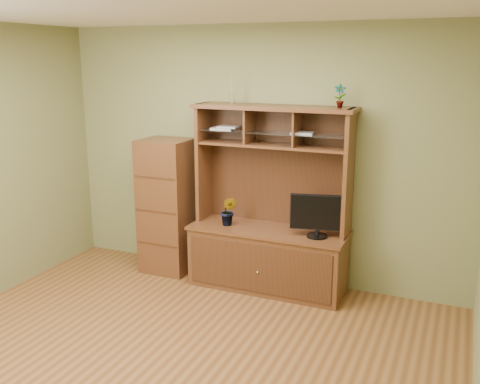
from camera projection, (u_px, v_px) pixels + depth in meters
The scene contains 8 objects.
room at pixel (158, 200), 3.90m from camera, with size 4.54×4.04×2.74m.
media_hutch at pixel (269, 240), 5.55m from camera, with size 1.66×0.61×1.90m.
monitor at pixel (318, 215), 5.19m from camera, with size 0.53×0.21×0.43m.
orchid_plant at pixel (229, 211), 5.57m from camera, with size 0.17×0.14×0.31m, color #315C1F.
top_plant at pixel (340, 96), 5.01m from camera, with size 0.12×0.08×0.23m, color #2D5E21.
reed_diffuser at pixel (232, 92), 5.43m from camera, with size 0.06×0.06×0.30m.
magazines at pixel (249, 129), 5.44m from camera, with size 1.11×0.20×0.04m.
side_cabinet at pixel (167, 206), 5.97m from camera, with size 0.54×0.49×1.50m.
Camera 1 is at (2.03, -3.23, 2.36)m, focal length 40.00 mm.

